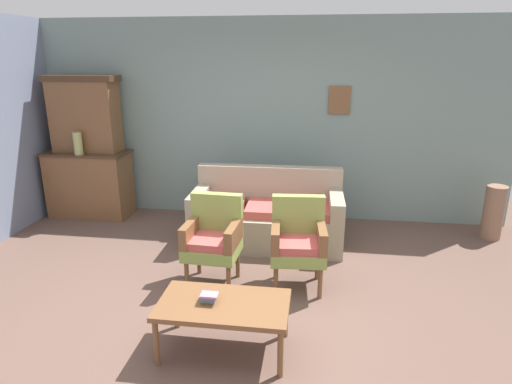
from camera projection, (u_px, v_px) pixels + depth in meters
name	position (u px, v px, depth m)	size (l,w,h in m)	color
ground_plane	(238.00, 315.00, 3.91)	(7.68, 7.68, 0.00)	brown
wall_back_with_decor	(271.00, 121.00, 5.99)	(6.40, 0.09, 2.70)	gray
side_cabinet	(90.00, 184.00, 6.23)	(1.16, 0.55, 0.93)	brown
cabinet_upper_hutch	(85.00, 113.00, 6.01)	(0.99, 0.38, 1.03)	brown
vase_on_cabinet	(78.00, 143.00, 5.87)	(0.12, 0.12, 0.31)	tan
floral_couch	(267.00, 217.00, 5.34)	(1.81, 0.83, 0.90)	gray
armchair_near_cabinet	(213.00, 236.00, 4.34)	(0.54, 0.52, 0.90)	#849947
armchair_by_doorway	(298.00, 239.00, 4.27)	(0.56, 0.53, 0.90)	#849947
coffee_table	(223.00, 308.00, 3.34)	(1.00, 0.56, 0.42)	brown
book_stack_on_table	(209.00, 297.00, 3.33)	(0.14, 0.12, 0.08)	#609357
floor_vase_by_wall	(493.00, 212.00, 5.46)	(0.25, 0.25, 0.68)	#88624B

